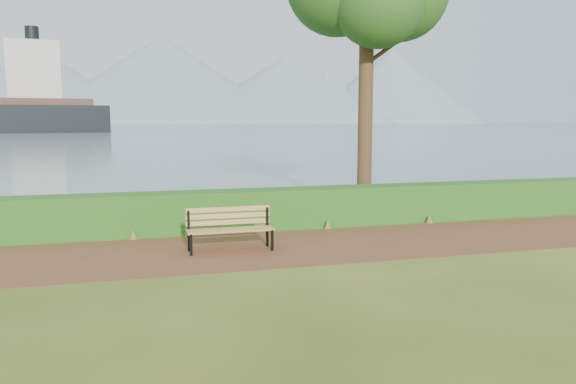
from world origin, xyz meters
name	(u,v)px	position (x,y,z in m)	size (l,w,h in m)	color
ground	(289,251)	(0.00, 0.00, 0.00)	(140.00, 140.00, 0.00)	#3E5518
path	(285,247)	(0.00, 0.30, 0.01)	(40.00, 3.40, 0.01)	brown
hedge	(262,209)	(0.00, 2.60, 0.50)	(32.00, 0.85, 1.00)	#164D16
water	(138,125)	(0.00, 260.00, 0.01)	(700.00, 510.00, 0.00)	slate
mountains	(121,84)	(-9.17, 406.05, 27.70)	(585.00, 190.00, 70.00)	slate
bench	(230,226)	(-1.21, 0.38, 0.53)	(1.83, 0.54, 0.92)	black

